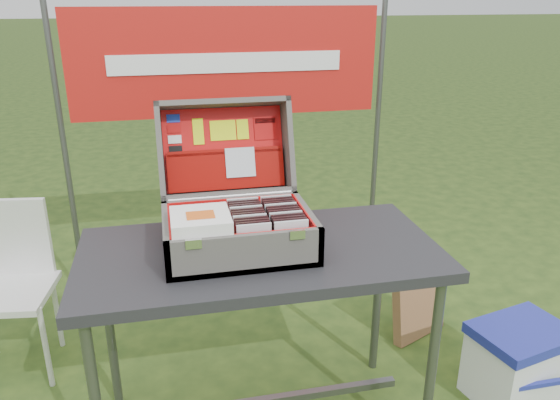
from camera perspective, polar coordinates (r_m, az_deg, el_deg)
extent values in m
cube|color=black|center=(1.94, -2.10, -5.65)|extent=(1.27, 0.64, 0.04)
cylinder|color=#59595B|center=(2.11, 15.56, -16.64)|extent=(0.04, 0.04, 0.75)
cylinder|color=#59595B|center=(2.35, -17.37, -12.66)|extent=(0.04, 0.04, 0.75)
cylinder|color=#59595B|center=(2.49, 10.15, -9.87)|extent=(0.04, 0.04, 0.75)
cube|color=#5E5B55|center=(1.92, -4.31, -5.01)|extent=(0.51, 0.36, 0.02)
cube|color=#5E5B55|center=(1.74, -3.54, -5.70)|extent=(0.51, 0.02, 0.14)
cube|color=#5E5B55|center=(2.05, -5.06, -1.50)|extent=(0.51, 0.02, 0.14)
cube|color=#5E5B55|center=(1.88, -11.78, -4.02)|extent=(0.02, 0.36, 0.14)
cube|color=#5E5B55|center=(1.94, 2.82, -2.79)|extent=(0.02, 0.36, 0.14)
cube|color=red|center=(1.91, -4.32, -4.66)|extent=(0.47, 0.32, 0.01)
cube|color=silver|center=(1.69, -9.02, -4.56)|extent=(0.05, 0.01, 0.03)
cube|color=silver|center=(1.74, 1.83, -3.61)|extent=(0.05, 0.01, 0.03)
cylinder|color=silver|center=(2.04, -5.16, 0.39)|extent=(0.46, 0.02, 0.02)
cube|color=#5E5B55|center=(2.16, -5.89, 5.31)|extent=(0.51, 0.13, 0.35)
cube|color=#5E5B55|center=(2.12, -6.07, 10.03)|extent=(0.51, 0.14, 0.06)
cube|color=#5E5B55|center=(2.10, -5.39, 0.72)|extent=(0.51, 0.14, 0.06)
cube|color=#5E5B55|center=(2.09, -12.42, 4.91)|extent=(0.02, 0.24, 0.39)
cube|color=#5E5B55|center=(2.14, 0.80, 5.79)|extent=(0.02, 0.24, 0.39)
cube|color=red|center=(2.15, -5.86, 5.33)|extent=(0.47, 0.11, 0.31)
cube|color=red|center=(1.75, -3.61, -5.22)|extent=(0.47, 0.01, 0.12)
cube|color=red|center=(2.04, -5.02, -1.37)|extent=(0.47, 0.01, 0.12)
cube|color=red|center=(1.88, -11.40, -3.72)|extent=(0.01, 0.32, 0.12)
cube|color=red|center=(1.93, 2.45, -2.56)|extent=(0.01, 0.32, 0.12)
cube|color=#7D0602|center=(2.13, -5.64, 3.10)|extent=(0.45, 0.08, 0.15)
cube|color=#7D0602|center=(2.12, -5.76, 5.06)|extent=(0.44, 0.03, 0.03)
cube|color=silver|center=(2.12, -4.17, 3.94)|extent=(0.11, 0.04, 0.11)
cube|color=#1933B2|center=(2.14, -11.10, 8.37)|extent=(0.05, 0.01, 0.03)
cube|color=#B30908|center=(2.14, -11.02, 7.31)|extent=(0.05, 0.01, 0.03)
cube|color=white|center=(2.13, -10.94, 6.24)|extent=(0.05, 0.01, 0.03)
cube|color=black|center=(2.13, -10.85, 5.17)|extent=(0.05, 0.01, 0.03)
cube|color=#D2E80C|center=(2.14, -8.54, 7.08)|extent=(0.04, 0.03, 0.10)
cube|color=#D2E80C|center=(2.15, -5.98, 7.25)|extent=(0.10, 0.03, 0.07)
cube|color=#D2E80C|center=(2.16, -3.92, 7.38)|extent=(0.05, 0.03, 0.07)
cube|color=#B30908|center=(2.17, -1.53, 7.51)|extent=(0.09, 0.03, 0.09)
cube|color=black|center=(2.17, -1.59, 8.30)|extent=(0.08, 0.01, 0.02)
cube|color=silver|center=(1.77, -2.71, -4.46)|extent=(0.11, 0.01, 0.13)
cube|color=black|center=(1.78, -2.82, -4.19)|extent=(0.11, 0.01, 0.13)
cube|color=black|center=(1.80, -2.93, -3.93)|extent=(0.11, 0.01, 0.13)
cube|color=black|center=(1.82, -3.03, -3.67)|extent=(0.11, 0.01, 0.13)
cube|color=silver|center=(1.84, -3.14, -3.42)|extent=(0.11, 0.01, 0.13)
cube|color=black|center=(1.86, -3.24, -3.17)|extent=(0.11, 0.01, 0.13)
cube|color=black|center=(1.87, -3.34, -2.93)|extent=(0.11, 0.01, 0.13)
cube|color=black|center=(1.89, -3.44, -2.69)|extent=(0.11, 0.01, 0.13)
cube|color=silver|center=(1.91, -3.53, -2.46)|extent=(0.11, 0.01, 0.13)
cube|color=black|center=(1.93, -3.63, -2.23)|extent=(0.11, 0.01, 0.13)
cube|color=black|center=(1.95, -3.72, -2.00)|extent=(0.11, 0.01, 0.13)
cube|color=black|center=(1.97, -3.81, -1.78)|extent=(0.11, 0.01, 0.13)
cube|color=silver|center=(1.98, -3.90, -1.56)|extent=(0.11, 0.01, 0.13)
cube|color=silver|center=(1.79, 1.18, -4.11)|extent=(0.11, 0.01, 0.13)
cube|color=black|center=(1.81, 1.03, -3.84)|extent=(0.11, 0.01, 0.13)
cube|color=black|center=(1.82, 0.89, -3.59)|extent=(0.11, 0.01, 0.13)
cube|color=black|center=(1.84, 0.74, -3.34)|extent=(0.11, 0.01, 0.13)
cube|color=silver|center=(1.86, 0.60, -3.09)|extent=(0.11, 0.01, 0.13)
cube|color=black|center=(1.88, 0.46, -2.85)|extent=(0.11, 0.01, 0.13)
cube|color=black|center=(1.90, 0.33, -2.61)|extent=(0.11, 0.01, 0.13)
cube|color=black|center=(1.91, 0.20, -2.38)|extent=(0.11, 0.01, 0.13)
cube|color=silver|center=(1.93, 0.07, -2.15)|extent=(0.11, 0.01, 0.13)
cube|color=black|center=(1.95, -0.06, -1.93)|extent=(0.11, 0.01, 0.13)
cube|color=black|center=(1.97, -0.18, -1.71)|extent=(0.11, 0.01, 0.13)
cube|color=black|center=(1.99, -0.31, -1.49)|extent=(0.11, 0.01, 0.13)
cube|color=silver|center=(2.00, -0.43, -1.28)|extent=(0.11, 0.01, 0.13)
cube|color=white|center=(1.79, -8.28, -2.59)|extent=(0.19, 0.19, 0.00)
cube|color=white|center=(1.79, -8.29, -2.44)|extent=(0.19, 0.19, 0.00)
cube|color=white|center=(1.79, -8.30, -2.29)|extent=(0.19, 0.19, 0.00)
cube|color=white|center=(1.79, -8.31, -2.15)|extent=(0.19, 0.19, 0.00)
cube|color=white|center=(1.78, -8.32, -2.00)|extent=(0.19, 0.19, 0.00)
cube|color=white|center=(1.78, -8.33, -1.85)|extent=(0.19, 0.19, 0.00)
cube|color=white|center=(1.78, -8.33, -1.70)|extent=(0.19, 0.19, 0.00)
cube|color=white|center=(1.78, -8.34, -1.55)|extent=(0.19, 0.19, 0.00)
cube|color=#D85919|center=(1.77, -8.32, -1.55)|extent=(0.09, 0.07, 0.00)
cube|color=white|center=(2.62, 23.47, -15.72)|extent=(0.42, 0.35, 0.29)
cube|color=navy|center=(2.53, 24.03, -12.61)|extent=(0.44, 0.37, 0.05)
cube|color=navy|center=(2.51, 25.69, -16.95)|extent=(0.23, 0.02, 0.02)
cube|color=silver|center=(2.71, -26.50, -8.76)|extent=(0.40, 0.40, 0.03)
cube|color=silver|center=(2.77, -26.39, -3.55)|extent=(0.35, 0.08, 0.37)
cylinder|color=silver|center=(2.65, -23.27, -13.98)|extent=(0.02, 0.02, 0.40)
cylinder|color=silver|center=(2.90, -22.28, -10.64)|extent=(0.02, 0.02, 0.40)
cylinder|color=silver|center=(2.74, -23.32, -3.53)|extent=(0.02, 0.02, 0.37)
cube|color=#A3704B|center=(2.87, 14.28, -10.53)|extent=(0.34, 0.22, 0.35)
cylinder|color=#59595B|center=(3.02, -21.50, 4.28)|extent=(0.03, 0.03, 1.70)
cylinder|color=#59595B|center=(3.21, 10.04, 6.36)|extent=(0.03, 0.03, 1.70)
cube|color=#AD1612|center=(2.90, -5.53, 14.11)|extent=(1.60, 0.02, 0.55)
cube|color=white|center=(2.89, -5.50, 14.08)|extent=(1.20, 0.00, 0.10)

